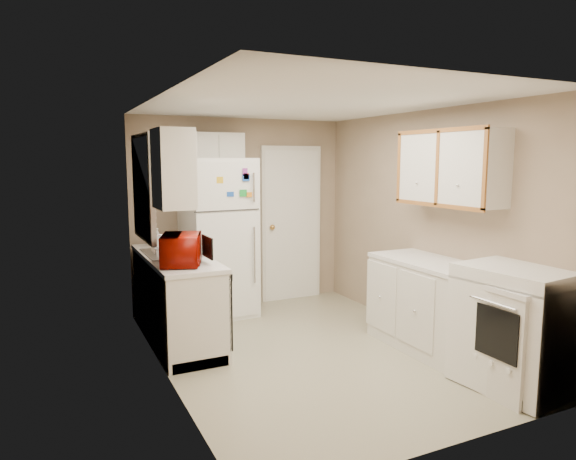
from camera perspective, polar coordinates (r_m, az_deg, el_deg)
name	(u,v)px	position (r m, az deg, el deg)	size (l,w,h in m)	color
floor	(310,351)	(5.22, 2.44, -13.31)	(3.80, 3.80, 0.00)	#B6B193
ceiling	(311,103)	(4.89, 2.61, 13.92)	(3.80, 3.80, 0.00)	white
wall_left	(164,241)	(4.44, -13.66, -1.21)	(3.80, 3.80, 0.00)	gray
wall_right	(425,223)	(5.70, 15.03, 0.71)	(3.80, 3.80, 0.00)	gray
wall_back	(241,213)	(6.64, -5.23, 1.91)	(2.80, 2.80, 0.00)	gray
wall_front	(453,269)	(3.38, 17.89, -4.15)	(2.80, 2.80, 0.00)	gray
left_counter	(176,298)	(5.51, -12.30, -7.39)	(0.60, 1.80, 0.90)	silver
dishwasher	(221,305)	(5.02, -7.45, -8.31)	(0.03, 0.58, 0.72)	black
sink	(172,257)	(5.57, -12.78, -2.93)	(0.54, 0.74, 0.16)	gray
microwave	(181,249)	(4.91, -11.75, -2.07)	(0.29, 0.51, 0.34)	#9D0F03
soap_bottle	(157,238)	(6.00, -14.31, -0.85)	(0.09, 0.10, 0.21)	white
window_blinds	(144,187)	(5.43, -15.70, 4.58)	(0.10, 0.98, 1.08)	silver
upper_cabinet_left	(173,169)	(4.63, -12.64, 6.65)	(0.30, 0.45, 0.70)	silver
refrigerator	(218,237)	(6.25, -7.84, -0.82)	(0.78, 0.76, 1.90)	white
cabinet_over_fridge	(214,150)	(6.33, -8.28, 8.83)	(0.70, 0.30, 0.40)	silver
interior_door	(291,224)	(6.89, 0.37, 0.66)	(0.86, 0.06, 2.08)	white
right_counter	(455,315)	(5.07, 18.06, -8.94)	(0.60, 2.00, 0.90)	silver
stove	(516,327)	(4.68, 23.97, -9.84)	(0.69, 0.85, 1.03)	white
upper_cabinet_right	(450,168)	(5.19, 17.60, 6.58)	(0.30, 1.20, 0.70)	silver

